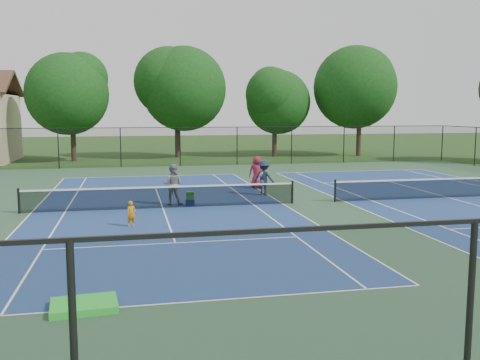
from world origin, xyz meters
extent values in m
plane|color=#234716|center=(0.00, 0.00, 0.00)|extent=(140.00, 140.00, 0.00)
cube|color=#2C4E2F|center=(0.00, 0.00, 0.00)|extent=(36.00, 36.00, 0.01)
cube|color=navy|center=(-7.00, 0.00, 0.01)|extent=(10.97, 23.77, 0.00)
cube|color=white|center=(-7.00, 11.88, 0.01)|extent=(10.97, 0.06, 0.00)
cube|color=white|center=(-7.00, -11.88, 0.01)|extent=(10.97, 0.06, 0.00)
cube|color=white|center=(-12.48, 0.00, 0.01)|extent=(0.06, 23.77, 0.00)
cube|color=white|center=(-1.51, 0.00, 0.01)|extent=(0.06, 23.77, 0.00)
cube|color=white|center=(-11.12, 0.00, 0.01)|extent=(0.06, 23.77, 0.00)
cube|color=white|center=(-2.88, 0.00, 0.01)|extent=(0.06, 23.77, 0.00)
cube|color=white|center=(-7.00, 6.40, 0.01)|extent=(8.23, 0.06, 0.00)
cube|color=white|center=(-7.00, -6.40, 0.01)|extent=(8.23, 0.06, 0.00)
cube|color=white|center=(-7.00, 0.00, 0.01)|extent=(0.06, 12.80, 0.00)
cylinder|color=black|center=(-12.95, 0.00, 0.54)|extent=(0.10, 0.10, 1.07)
cylinder|color=black|center=(-1.05, 0.00, 0.54)|extent=(0.10, 0.10, 1.07)
cube|color=black|center=(-7.00, 0.00, 0.47)|extent=(11.90, 0.01, 0.90)
cube|color=white|center=(-7.00, 0.00, 0.95)|extent=(11.90, 0.04, 0.07)
cube|color=navy|center=(7.00, 0.00, 0.01)|extent=(10.97, 23.77, 0.00)
cube|color=white|center=(7.00, 11.88, 0.01)|extent=(10.97, 0.06, 0.00)
cube|color=white|center=(1.51, 0.00, 0.01)|extent=(0.06, 23.77, 0.00)
cube|color=white|center=(2.88, 0.00, 0.01)|extent=(0.06, 23.77, 0.00)
cube|color=white|center=(7.00, 6.40, 0.01)|extent=(8.23, 0.06, 0.00)
cube|color=white|center=(7.00, 0.00, 0.01)|extent=(0.06, 12.80, 0.00)
cylinder|color=black|center=(1.05, 0.00, 0.54)|extent=(0.10, 0.10, 1.07)
cube|color=black|center=(7.00, 0.00, 0.47)|extent=(11.90, 0.01, 0.90)
cube|color=white|center=(7.00, 0.00, 0.95)|extent=(11.90, 0.04, 0.07)
cylinder|color=black|center=(-13.50, 18.00, 1.50)|extent=(0.08, 0.08, 3.00)
cylinder|color=black|center=(-9.00, 18.00, 1.50)|extent=(0.08, 0.08, 3.00)
cylinder|color=black|center=(-4.50, 18.00, 1.50)|extent=(0.08, 0.08, 3.00)
cylinder|color=black|center=(-4.50, -18.00, 1.50)|extent=(0.08, 0.08, 3.00)
cylinder|color=black|center=(0.00, 18.00, 1.50)|extent=(0.08, 0.08, 3.00)
cylinder|color=black|center=(4.50, 18.00, 1.50)|extent=(0.08, 0.08, 3.00)
cylinder|color=black|center=(9.00, 18.00, 1.50)|extent=(0.08, 0.08, 3.00)
cylinder|color=black|center=(13.50, 18.00, 1.50)|extent=(0.08, 0.08, 3.00)
cylinder|color=black|center=(18.00, 18.00, 1.50)|extent=(0.08, 0.08, 3.00)
cylinder|color=black|center=(18.00, 13.50, 1.50)|extent=(0.08, 0.08, 3.00)
cube|color=black|center=(0.00, 18.00, 1.50)|extent=(36.00, 0.01, 3.00)
cube|color=black|center=(0.00, 18.00, 3.00)|extent=(36.00, 0.05, 0.05)
cylinder|color=#2D2116|center=(-13.00, 24.00, 1.89)|extent=(0.44, 0.44, 3.78)
sphere|color=#0F3910|center=(-13.00, 24.00, 5.65)|extent=(6.80, 6.80, 6.80)
sphere|color=#0F3910|center=(-13.00, 24.00, 6.31)|extent=(5.58, 5.58, 5.58)
sphere|color=#0F3910|center=(-13.00, 24.00, 6.98)|extent=(4.35, 4.35, 4.35)
cylinder|color=#2D2116|center=(-4.00, 26.00, 2.07)|extent=(0.44, 0.44, 4.14)
sphere|color=#0F3910|center=(-4.00, 26.00, 6.23)|extent=(7.60, 7.60, 7.60)
sphere|color=#0F3910|center=(-4.00, 26.00, 6.85)|extent=(6.23, 6.23, 6.23)
sphere|color=#0F3910|center=(-4.00, 26.00, 7.48)|extent=(4.86, 4.86, 4.86)
cylinder|color=#2D2116|center=(5.00, 25.00, 1.71)|extent=(0.44, 0.44, 3.42)
sphere|color=#0F3910|center=(5.00, 25.00, 5.07)|extent=(6.00, 6.00, 6.00)
sphere|color=#0F3910|center=(5.00, 25.00, 5.77)|extent=(4.92, 4.92, 4.92)
sphere|color=#0F3910|center=(5.00, 25.00, 6.48)|extent=(3.84, 3.84, 3.84)
cylinder|color=#2D2116|center=(13.00, 24.00, 2.16)|extent=(0.44, 0.44, 4.32)
sphere|color=#0F3910|center=(13.00, 24.00, 6.46)|extent=(7.80, 7.80, 7.80)
sphere|color=#0F3910|center=(13.00, 24.00, 7.08)|extent=(6.40, 6.40, 6.40)
sphere|color=#0F3910|center=(13.00, 24.00, 7.69)|extent=(4.99, 4.99, 4.99)
imported|color=orange|center=(-8.37, -3.56, 0.48)|extent=(0.41, 0.34, 0.97)
imported|color=gray|center=(-6.49, 0.81, 0.94)|extent=(1.08, 0.94, 1.88)
imported|color=silver|center=(-1.72, 2.70, 0.78)|extent=(0.98, 0.82, 1.56)
imported|color=#1A2439|center=(-1.71, 2.69, 0.89)|extent=(1.31, 1.23, 1.77)
imported|color=maroon|center=(-1.50, 5.15, 0.90)|extent=(1.00, 0.78, 1.80)
cube|color=navy|center=(-5.75, 0.40, 0.15)|extent=(0.44, 0.36, 0.29)
cube|color=green|center=(-5.75, 0.40, 0.47)|extent=(0.36, 0.31, 0.37)
cube|color=green|center=(-9.44, -11.81, 0.09)|extent=(1.49, 1.17, 0.16)
camera|label=1|loc=(-8.40, -23.38, 4.26)|focal=40.00mm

